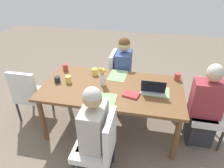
{
  "coord_description": "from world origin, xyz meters",
  "views": [
    {
      "loc": [
        0.48,
        -2.32,
        2.23
      ],
      "look_at": [
        0.0,
        0.0,
        0.79
      ],
      "focal_mm": 32.51,
      "sensor_mm": 36.0,
      "label": 1
    }
  ],
  "objects_px": {
    "chair_head_left_right_near": "(29,93)",
    "coffee_mug_centre_left": "(177,77)",
    "dining_table": "(112,92)",
    "flower_vase": "(102,75)",
    "chair_head_right_left_mid": "(207,108)",
    "coffee_mug_near_left": "(65,67)",
    "person_head_right_left_mid": "(204,109)",
    "laptop_head_right_left_mid": "(153,89)",
    "book_red_cover": "(131,95)",
    "chair_far_left_near": "(120,74)",
    "coffee_mug_far_left": "(57,79)",
    "person_far_left_near": "(123,75)",
    "coffee_mug_near_right": "(68,79)",
    "person_near_left_far": "(95,138)",
    "chair_near_left_far": "(100,145)",
    "coffee_mug_centre_right": "(95,72)"
  },
  "relations": [
    {
      "from": "chair_head_left_right_near",
      "to": "coffee_mug_centre_left",
      "type": "bearing_deg",
      "value": 11.34
    },
    {
      "from": "coffee_mug_centre_right",
      "to": "chair_near_left_far",
      "type": "bearing_deg",
      "value": -72.02
    },
    {
      "from": "chair_far_left_near",
      "to": "coffee_mug_centre_right",
      "type": "relative_size",
      "value": 8.79
    },
    {
      "from": "person_far_left_near",
      "to": "coffee_mug_near_right",
      "type": "distance_m",
      "value": 1.06
    },
    {
      "from": "dining_table",
      "to": "chair_head_right_left_mid",
      "type": "relative_size",
      "value": 2.16
    },
    {
      "from": "coffee_mug_near_left",
      "to": "person_head_right_left_mid",
      "type": "bearing_deg",
      "value": -8.59
    },
    {
      "from": "chair_near_left_far",
      "to": "coffee_mug_far_left",
      "type": "xyz_separation_m",
      "value": [
        -0.83,
        0.8,
        0.28
      ]
    },
    {
      "from": "chair_far_left_near",
      "to": "chair_head_right_left_mid",
      "type": "height_order",
      "value": "same"
    },
    {
      "from": "dining_table",
      "to": "flower_vase",
      "type": "relative_size",
      "value": 7.12
    },
    {
      "from": "dining_table",
      "to": "chair_near_left_far",
      "type": "relative_size",
      "value": 2.16
    },
    {
      "from": "dining_table",
      "to": "chair_far_left_near",
      "type": "distance_m",
      "value": 0.84
    },
    {
      "from": "coffee_mug_near_right",
      "to": "chair_far_left_near",
      "type": "bearing_deg",
      "value": 53.66
    },
    {
      "from": "book_red_cover",
      "to": "chair_head_left_right_near",
      "type": "bearing_deg",
      "value": -169.68
    },
    {
      "from": "coffee_mug_far_left",
      "to": "flower_vase",
      "type": "bearing_deg",
      "value": 5.14
    },
    {
      "from": "chair_head_right_left_mid",
      "to": "chair_near_left_far",
      "type": "distance_m",
      "value": 1.58
    },
    {
      "from": "coffee_mug_near_left",
      "to": "coffee_mug_near_right",
      "type": "height_order",
      "value": "coffee_mug_near_left"
    },
    {
      "from": "coffee_mug_centre_right",
      "to": "coffee_mug_far_left",
      "type": "height_order",
      "value": "coffee_mug_centre_right"
    },
    {
      "from": "chair_head_right_left_mid",
      "to": "chair_head_left_right_near",
      "type": "distance_m",
      "value": 2.61
    },
    {
      "from": "chair_head_left_right_near",
      "to": "coffee_mug_centre_right",
      "type": "relative_size",
      "value": 8.79
    },
    {
      "from": "chair_head_left_right_near",
      "to": "chair_near_left_far",
      "type": "bearing_deg",
      "value": -30.44
    },
    {
      "from": "laptop_head_right_left_mid",
      "to": "coffee_mug_near_right",
      "type": "xyz_separation_m",
      "value": [
        -1.19,
        0.01,
        0.01
      ]
    },
    {
      "from": "person_head_right_left_mid",
      "to": "laptop_head_right_left_mid",
      "type": "bearing_deg",
      "value": -176.7
    },
    {
      "from": "dining_table",
      "to": "flower_vase",
      "type": "bearing_deg",
      "value": 165.34
    },
    {
      "from": "chair_head_right_left_mid",
      "to": "coffee_mug_near_left",
      "type": "relative_size",
      "value": 8.42
    },
    {
      "from": "coffee_mug_centre_left",
      "to": "book_red_cover",
      "type": "distance_m",
      "value": 0.82
    },
    {
      "from": "chair_near_left_far",
      "to": "person_near_left_far",
      "type": "xyz_separation_m",
      "value": [
        -0.07,
        0.06,
        0.03
      ]
    },
    {
      "from": "person_head_right_left_mid",
      "to": "person_near_left_far",
      "type": "bearing_deg",
      "value": -148.74
    },
    {
      "from": "chair_far_left_near",
      "to": "coffee_mug_near_right",
      "type": "bearing_deg",
      "value": -126.34
    },
    {
      "from": "dining_table",
      "to": "chair_near_left_far",
      "type": "height_order",
      "value": "chair_near_left_far"
    },
    {
      "from": "person_far_left_near",
      "to": "coffee_mug_near_left",
      "type": "xyz_separation_m",
      "value": [
        -0.87,
        -0.42,
        0.26
      ]
    },
    {
      "from": "coffee_mug_near_right",
      "to": "person_near_left_far",
      "type": "bearing_deg",
      "value": -51.92
    },
    {
      "from": "book_red_cover",
      "to": "chair_far_left_near",
      "type": "bearing_deg",
      "value": 121.91
    },
    {
      "from": "person_far_left_near",
      "to": "flower_vase",
      "type": "distance_m",
      "value": 0.83
    },
    {
      "from": "coffee_mug_far_left",
      "to": "person_far_left_near",
      "type": "bearing_deg",
      "value": 42.94
    },
    {
      "from": "laptop_head_right_left_mid",
      "to": "person_near_left_far",
      "type": "bearing_deg",
      "value": -128.53
    },
    {
      "from": "dining_table",
      "to": "chair_head_left_right_near",
      "type": "bearing_deg",
      "value": -177.87
    },
    {
      "from": "dining_table",
      "to": "person_near_left_far",
      "type": "distance_m",
      "value": 0.78
    },
    {
      "from": "chair_head_left_right_near",
      "to": "coffee_mug_centre_left",
      "type": "xyz_separation_m",
      "value": [
        2.18,
        0.44,
        0.29
      ]
    },
    {
      "from": "person_far_left_near",
      "to": "coffee_mug_centre_left",
      "type": "height_order",
      "value": "person_far_left_near"
    },
    {
      "from": "laptop_head_right_left_mid",
      "to": "coffee_mug_centre_right",
      "type": "height_order",
      "value": "laptop_head_right_left_mid"
    },
    {
      "from": "person_head_right_left_mid",
      "to": "laptop_head_right_left_mid",
      "type": "relative_size",
      "value": 3.73
    },
    {
      "from": "chair_far_left_near",
      "to": "person_far_left_near",
      "type": "height_order",
      "value": "person_far_left_near"
    },
    {
      "from": "chair_head_left_right_near",
      "to": "coffee_mug_centre_right",
      "type": "distance_m",
      "value": 1.05
    },
    {
      "from": "book_red_cover",
      "to": "coffee_mug_far_left",
      "type": "bearing_deg",
      "value": -172.79
    },
    {
      "from": "chair_head_right_left_mid",
      "to": "coffee_mug_centre_left",
      "type": "relative_size",
      "value": 8.6
    },
    {
      "from": "dining_table",
      "to": "person_near_left_far",
      "type": "xyz_separation_m",
      "value": [
        -0.04,
        -0.76,
        -0.14
      ]
    },
    {
      "from": "flower_vase",
      "to": "book_red_cover",
      "type": "height_order",
      "value": "flower_vase"
    },
    {
      "from": "dining_table",
      "to": "laptop_head_right_left_mid",
      "type": "distance_m",
      "value": 0.57
    },
    {
      "from": "person_far_left_near",
      "to": "person_near_left_far",
      "type": "distance_m",
      "value": 1.52
    },
    {
      "from": "coffee_mug_far_left",
      "to": "laptop_head_right_left_mid",
      "type": "bearing_deg",
      "value": 0.38
    }
  ]
}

